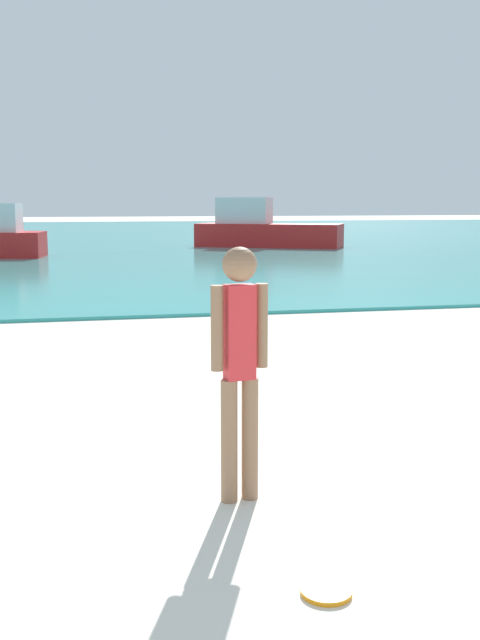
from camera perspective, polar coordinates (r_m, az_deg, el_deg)
water at (r=42.41m, az=-10.25°, el=6.28°), size 160.00×60.00×0.06m
person_standing at (r=4.74m, az=-0.03°, el=-2.98°), size 0.37×0.22×1.64m
frisbee at (r=3.96m, az=6.56°, el=-19.81°), size 0.25×0.25×0.03m
boat_near at (r=31.45m, az=1.81°, el=6.87°), size 6.14×4.53×2.02m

